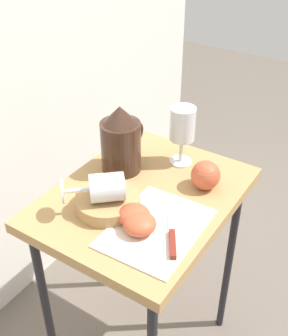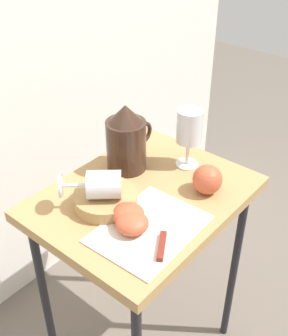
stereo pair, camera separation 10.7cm
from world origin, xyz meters
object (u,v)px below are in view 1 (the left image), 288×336
object	(u,v)px
apple_half_right	(134,215)
pitcher	(121,145)
table	(144,215)
apple_half_left	(140,224)
knife	(172,235)
basket_tray	(108,202)
wine_glass_upright	(182,127)
wine_glass_tipped_near	(105,188)
apple_whole	(206,175)

from	to	relation	value
apple_half_right	pitcher	bearing A→B (deg)	42.53
table	apple_half_right	xyz separation A→B (m)	(-0.11, -0.04, 0.10)
apple_half_left	knife	bearing A→B (deg)	-71.64
basket_tray	apple_half_left	world-z (taller)	apple_half_left
pitcher	wine_glass_upright	distance (m)	0.17
table	apple_half_right	world-z (taller)	apple_half_right
knife	table	bearing A→B (deg)	54.19
wine_glass_tipped_near	apple_whole	world-z (taller)	wine_glass_tipped_near
table	apple_half_left	world-z (taller)	apple_half_left
basket_tray	wine_glass_upright	xyz separation A→B (m)	(0.28, -0.05, 0.10)
pitcher	wine_glass_tipped_near	size ratio (longest dim) A/B	1.26
apple_half_right	wine_glass_upright	bearing A→B (deg)	7.01
wine_glass_upright	apple_whole	world-z (taller)	wine_glass_upright
basket_tray	apple_half_left	size ratio (longest dim) A/B	2.06
basket_tray	apple_half_right	size ratio (longest dim) A/B	2.06
knife	basket_tray	bearing A→B (deg)	88.04
knife	apple_half_left	bearing A→B (deg)	108.36
basket_tray	apple_whole	size ratio (longest dim) A/B	2.06
apple_whole	wine_glass_upright	bearing A→B (deg)	57.73
pitcher	knife	xyz separation A→B (m)	(-0.17, -0.26, -0.07)
wine_glass_tipped_near	apple_half_left	bearing A→B (deg)	-99.90
basket_tray	wine_glass_upright	distance (m)	0.30
table	basket_tray	world-z (taller)	basket_tray
table	wine_glass_tipped_near	distance (m)	0.18
wine_glass_upright	wine_glass_tipped_near	size ratio (longest dim) A/B	1.12
table	knife	size ratio (longest dim) A/B	3.67
pitcher	apple_whole	world-z (taller)	pitcher
apple_half_right	apple_whole	size ratio (longest dim) A/B	1.00
wine_glass_upright	apple_whole	xyz separation A→B (m)	(-0.07, -0.11, -0.08)
apple_half_right	apple_whole	bearing A→B (deg)	-19.03
pitcher	basket_tray	bearing A→B (deg)	-155.82
apple_whole	apple_half_left	bearing A→B (deg)	168.55
pitcher	wine_glass_tipped_near	bearing A→B (deg)	-156.59
wine_glass_upright	knife	xyz separation A→B (m)	(-0.28, -0.14, -0.11)
apple_half_left	apple_whole	xyz separation A→B (m)	(0.24, -0.05, 0.01)
wine_glass_tipped_near	pitcher	bearing A→B (deg)	23.41
table	pitcher	world-z (taller)	pitcher
apple_whole	knife	distance (m)	0.22
basket_tray	wine_glass_upright	world-z (taller)	wine_glass_upright
wine_glass_upright	knife	distance (m)	0.33
basket_tray	pitcher	world-z (taller)	pitcher
wine_glass_tipped_near	apple_whole	size ratio (longest dim) A/B	1.98
basket_tray	knife	bearing A→B (deg)	-91.96
table	wine_glass_upright	distance (m)	0.26
basket_tray	knife	size ratio (longest dim) A/B	0.86
table	apple_half_right	distance (m)	0.15
pitcher	apple_half_left	distance (m)	0.27
wine_glass_upright	apple_half_right	bearing A→B (deg)	-172.99
knife	wine_glass_upright	bearing A→B (deg)	25.52
apple_whole	knife	size ratio (longest dim) A/B	0.42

